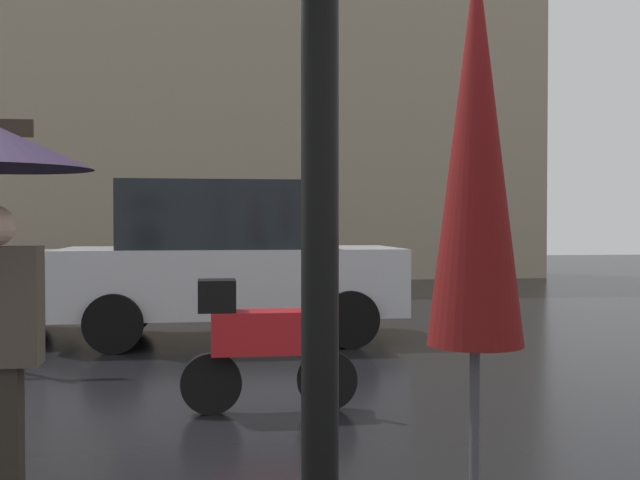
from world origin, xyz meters
TOP-DOWN VIEW (x-y plane):
  - folded_patio_umbrella_far at (1.00, -0.21)m, footprint 0.40×0.40m
  - parked_scooter at (0.50, 3.07)m, footprint 1.34×0.32m
  - parked_car_left at (0.31, 6.81)m, footprint 4.07×1.89m
  - building_block at (0.00, 17.73)m, footprint 17.61×2.74m

SIDE VIEW (x-z plane):
  - parked_scooter at x=0.50m, z-range -0.06..1.17m
  - parked_car_left at x=0.31m, z-range 0.01..1.94m
  - folded_patio_umbrella_far at x=1.00m, z-range 0.42..2.80m
  - building_block at x=0.00m, z-range 0.00..12.22m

